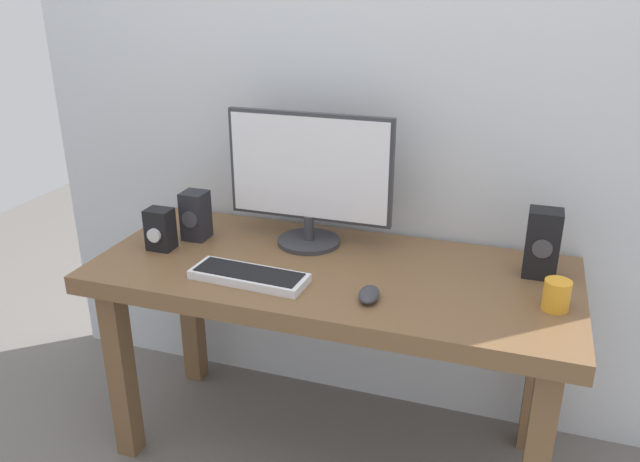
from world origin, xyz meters
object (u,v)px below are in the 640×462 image
object	(u,v)px
monitor	(309,177)
desk	(332,293)
keyboard_primary	(249,276)
audio_controller	(160,229)
coffee_mug	(557,295)
speaker_right	(542,243)
speaker_left	(196,215)
mouse	(369,294)

from	to	relation	value
monitor	desk	bearing A→B (deg)	-51.19
keyboard_primary	audio_controller	bearing A→B (deg)	161.80
desk	coffee_mug	bearing A→B (deg)	-5.40
monitor	keyboard_primary	size ratio (longest dim) A/B	1.54
audio_controller	coffee_mug	bearing A→B (deg)	-0.87
speaker_right	audio_controller	bearing A→B (deg)	-171.08
keyboard_primary	speaker_right	world-z (taller)	speaker_right
speaker_right	speaker_left	distance (m)	1.16
audio_controller	keyboard_primary	bearing A→B (deg)	-18.20
keyboard_primary	speaker_right	distance (m)	0.91
monitor	coffee_mug	world-z (taller)	monitor
mouse	audio_controller	world-z (taller)	audio_controller
speaker_left	mouse	bearing A→B (deg)	-19.96
desk	keyboard_primary	xyz separation A→B (m)	(-0.21, -0.17, 0.11)
keyboard_primary	speaker_right	xyz separation A→B (m)	(0.84, 0.32, 0.09)
coffee_mug	keyboard_primary	bearing A→B (deg)	-173.14
speaker_right	audio_controller	distance (m)	1.24
speaker_left	audio_controller	bearing A→B (deg)	-119.14
keyboard_primary	coffee_mug	xyz separation A→B (m)	(0.89, 0.11, 0.03)
monitor	coffee_mug	bearing A→B (deg)	-15.89
desk	mouse	world-z (taller)	mouse
speaker_right	speaker_left	world-z (taller)	speaker_right
mouse	coffee_mug	size ratio (longest dim) A/B	1.23
keyboard_primary	coffee_mug	distance (m)	0.90
desk	mouse	xyz separation A→B (m)	(0.17, -0.17, 0.11)
keyboard_primary	audio_controller	world-z (taller)	audio_controller
desk	speaker_left	size ratio (longest dim) A/B	8.95
mouse	coffee_mug	bearing A→B (deg)	6.44
audio_controller	coffee_mug	world-z (taller)	audio_controller
keyboard_primary	mouse	xyz separation A→B (m)	(0.38, -0.00, 0.00)
audio_controller	monitor	bearing A→B (deg)	24.57
mouse	coffee_mug	world-z (taller)	coffee_mug
speaker_right	mouse	bearing A→B (deg)	-145.08
desk	speaker_left	xyz separation A→B (m)	(-0.53, 0.08, 0.18)
desk	audio_controller	xyz separation A→B (m)	(-0.60, -0.04, 0.17)
desk	monitor	size ratio (longest dim) A/B	2.69
mouse	speaker_left	bearing A→B (deg)	154.24
mouse	keyboard_primary	bearing A→B (deg)	173.68
audio_controller	coffee_mug	xyz separation A→B (m)	(1.28, -0.02, -0.03)
keyboard_primary	mouse	world-z (taller)	mouse
speaker_left	audio_controller	size ratio (longest dim) A/B	1.20
speaker_left	keyboard_primary	bearing A→B (deg)	-38.31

